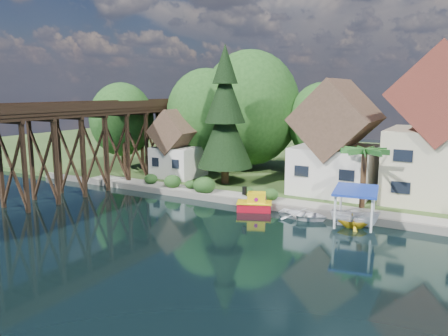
# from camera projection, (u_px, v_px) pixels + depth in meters

# --- Properties ---
(ground) EXTENTS (140.00, 140.00, 0.00)m
(ground) POSITION_uv_depth(u_px,v_px,m) (186.00, 228.00, 33.47)
(ground) COLOR black
(ground) RESTS_ON ground
(bank) EXTENTS (140.00, 52.00, 0.50)m
(bank) POSITION_uv_depth(u_px,v_px,m) (321.00, 162.00, 62.48)
(bank) COLOR #2B481C
(bank) RESTS_ON ground
(seawall) EXTENTS (60.00, 0.40, 0.62)m
(seawall) POSITION_uv_depth(u_px,v_px,m) (275.00, 207.00, 38.30)
(seawall) COLOR slate
(seawall) RESTS_ON ground
(promenade) EXTENTS (50.00, 2.60, 0.06)m
(promenade) POSITION_uv_depth(u_px,v_px,m) (302.00, 204.00, 38.39)
(promenade) COLOR gray
(promenade) RESTS_ON bank
(trestle_bridge) EXTENTS (4.12, 44.18, 9.30)m
(trestle_bridge) POSITION_uv_depth(u_px,v_px,m) (85.00, 140.00, 44.77)
(trestle_bridge) COLOR black
(trestle_bridge) RESTS_ON ground
(house_left) EXTENTS (7.64, 8.64, 11.02)m
(house_left) POSITION_uv_depth(u_px,v_px,m) (337.00, 145.00, 42.81)
(house_left) COLOR silver
(house_left) RESTS_ON bank
(house_center) EXTENTS (8.65, 9.18, 13.89)m
(house_center) POSITION_uv_depth(u_px,v_px,m) (440.00, 136.00, 38.62)
(house_center) COLOR beige
(house_center) RESTS_ON bank
(shed) EXTENTS (5.09, 5.40, 7.85)m
(shed) POSITION_uv_depth(u_px,v_px,m) (178.00, 148.00, 50.56)
(shed) COLOR silver
(shed) RESTS_ON bank
(bg_trees) EXTENTS (49.90, 13.30, 10.57)m
(bg_trees) POSITION_uv_depth(u_px,v_px,m) (298.00, 118.00, 49.86)
(bg_trees) COLOR #382314
(bg_trees) RESTS_ON bank
(shrubs) EXTENTS (15.76, 2.47, 1.70)m
(shrubs) POSITION_uv_depth(u_px,v_px,m) (200.00, 184.00, 43.41)
(shrubs) COLOR #194017
(shrubs) RESTS_ON bank
(conifer) EXTENTS (5.95, 5.95, 14.65)m
(conifer) POSITION_uv_depth(u_px,v_px,m) (225.00, 118.00, 46.08)
(conifer) COLOR #382314
(conifer) RESTS_ON bank
(palm_tree) EXTENTS (3.99, 3.99, 5.47)m
(palm_tree) POSITION_uv_depth(u_px,v_px,m) (365.00, 153.00, 36.40)
(palm_tree) COLOR #382314
(palm_tree) RESTS_ON bank
(tugboat) EXTENTS (3.41, 2.66, 2.19)m
(tugboat) POSITION_uv_depth(u_px,v_px,m) (255.00, 204.00, 38.14)
(tugboat) COLOR #AB0B1C
(tugboat) RESTS_ON ground
(boat_white_a) EXTENTS (4.20, 3.09, 0.84)m
(boat_white_a) POSITION_uv_depth(u_px,v_px,m) (303.00, 214.00, 35.89)
(boat_white_a) COLOR white
(boat_white_a) RESTS_ON ground
(boat_canopy) EXTENTS (3.89, 5.04, 2.97)m
(boat_canopy) POSITION_uv_depth(u_px,v_px,m) (355.00, 211.00, 33.65)
(boat_canopy) COLOR white
(boat_canopy) RESTS_ON ground
(boat_yellow) EXTENTS (2.81, 2.57, 1.26)m
(boat_yellow) POSITION_uv_depth(u_px,v_px,m) (354.00, 220.00, 33.44)
(boat_yellow) COLOR yellow
(boat_yellow) RESTS_ON ground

